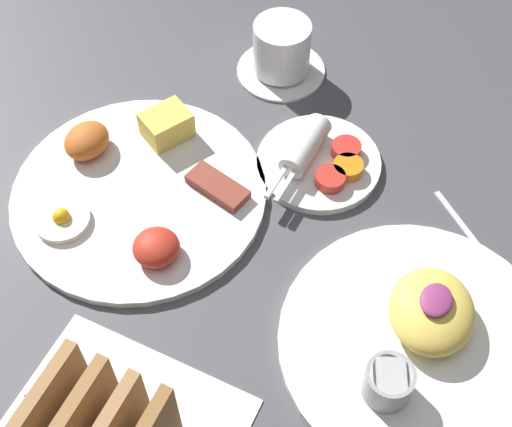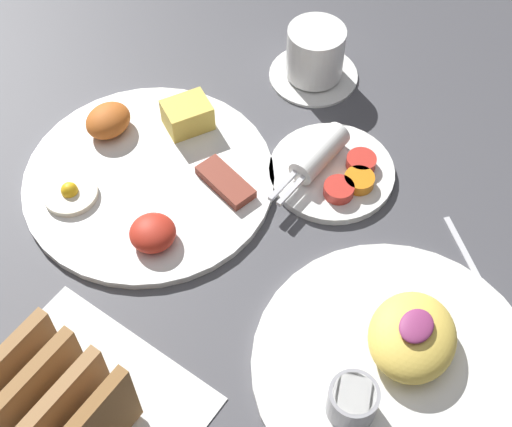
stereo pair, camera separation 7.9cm
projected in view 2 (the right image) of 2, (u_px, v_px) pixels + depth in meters
name	position (u px, v px, depth m)	size (l,w,h in m)	color
ground_plane	(255.00, 301.00, 0.76)	(3.00, 3.00, 0.00)	#47474C
napkin_flat	(67.00, 425.00, 0.68)	(0.22, 0.22, 0.00)	white
plate_breakfast	(148.00, 173.00, 0.85)	(0.30, 0.30, 0.05)	white
plate_condiments	(332.00, 169.00, 0.86)	(0.17, 0.15, 0.04)	white
plate_foreground	(397.00, 361.00, 0.71)	(0.29, 0.29, 0.06)	white
toast_rack	(56.00, 406.00, 0.64)	(0.10, 0.15, 0.10)	#B7B7BC
coffee_cup	(315.00, 56.00, 0.94)	(0.12, 0.12, 0.08)	white
teaspoon	(480.00, 279.00, 0.78)	(0.09, 0.10, 0.01)	silver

